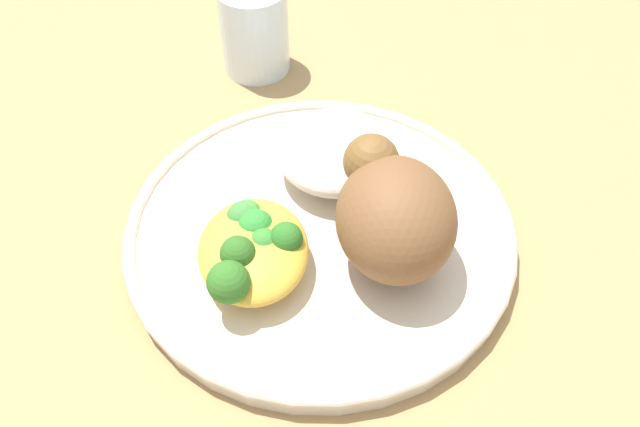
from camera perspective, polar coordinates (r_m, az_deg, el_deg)
name	(u,v)px	position (r m, az deg, el deg)	size (l,w,h in m)	color
ground_plane	(320,239)	(0.53, 0.00, -2.15)	(2.00, 2.00, 0.00)	#A4814F
plate	(320,231)	(0.52, 0.00, -1.42)	(0.29, 0.29, 0.02)	beige
roasted_chicken	(393,214)	(0.47, 6.10, -0.02)	(0.11, 0.08, 0.08)	brown
rice_pile	(336,151)	(0.54, 1.36, 5.17)	(0.10, 0.10, 0.04)	white
mac_cheese_with_broccoli	(252,248)	(0.48, -5.64, -2.84)	(0.10, 0.08, 0.04)	gold
water_glass	(255,30)	(0.67, -5.44, 14.90)	(0.06, 0.06, 0.08)	silver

